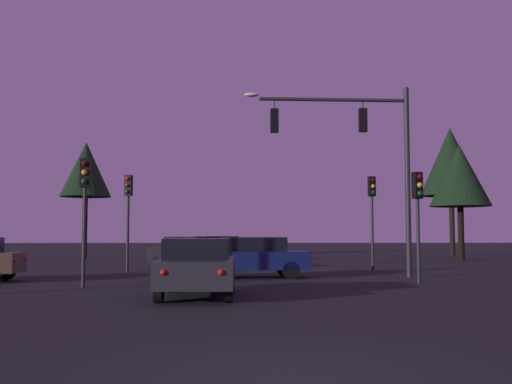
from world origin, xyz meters
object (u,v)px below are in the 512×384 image
traffic_signal_mast_arm (362,145)px  tree_left_far (460,176)px  tree_center_horizon (451,162)px  tree_behind_sign (86,170)px  traffic_light_median (418,204)px  traffic_light_corner_left (372,204)px  traffic_light_corner_right (85,195)px  car_nearside_lane (198,266)px  car_far_lane (214,248)px  traffic_light_far_side (128,203)px  car_parked_lot (191,252)px  car_crossing_left (250,256)px

traffic_signal_mast_arm → tree_left_far: bearing=57.3°
tree_center_horizon → tree_behind_sign: bearing=-177.7°
traffic_light_median → tree_behind_sign: size_ratio=0.46×
tree_left_far → tree_center_horizon: tree_center_horizon is taller
traffic_light_corner_left → traffic_light_corner_right: traffic_light_corner_left is taller
tree_behind_sign → tree_center_horizon: tree_center_horizon is taller
traffic_light_corner_left → tree_behind_sign: (-16.54, 15.20, 3.11)m
traffic_light_corner_left → traffic_light_median: (-0.12, -6.95, -0.36)m
traffic_signal_mast_arm → traffic_light_median: (1.28, -2.60, -2.35)m
traffic_light_corner_right → tree_behind_sign: (-5.60, 23.17, 3.28)m
car_nearside_lane → car_far_lane: same height
traffic_signal_mast_arm → tree_behind_sign: size_ratio=0.90×
car_far_lane → traffic_light_far_side: bearing=-109.1°
traffic_light_far_side → car_parked_lot: traffic_light_far_side is taller
car_parked_lot → tree_behind_sign: tree_behind_sign is taller
tree_center_horizon → car_nearside_lane: bearing=-122.0°
car_nearside_lane → tree_behind_sign: tree_behind_sign is taller
car_crossing_left → car_parked_lot: 5.94m
traffic_light_corner_right → traffic_light_far_side: bearing=89.0°
traffic_light_far_side → tree_left_far: 22.36m
traffic_signal_mast_arm → traffic_light_far_side: traffic_signal_mast_arm is taller
traffic_light_corner_right → car_crossing_left: traffic_light_corner_right is taller
tree_left_far → tree_center_horizon: bearing=74.5°
car_crossing_left → tree_center_horizon: tree_center_horizon is taller
tree_left_far → car_far_lane: bearing=-174.4°
traffic_light_corner_left → traffic_signal_mast_arm: bearing=-107.8°
traffic_light_median → tree_left_far: bearing=64.6°
traffic_light_median → car_nearside_lane: traffic_light_median is taller
traffic_light_corner_left → tree_behind_sign: 22.68m
traffic_light_corner_right → tree_left_far: tree_left_far is taller
tree_center_horizon → car_parked_lot: bearing=-140.2°
traffic_light_corner_left → car_far_lane: (-7.37, 9.08, -2.22)m
traffic_light_median → tree_behind_sign: bearing=126.5°
car_parked_lot → tree_behind_sign: 17.09m
traffic_light_far_side → traffic_light_corner_right: bearing=-91.0°
traffic_signal_mast_arm → car_far_lane: bearing=114.0°
traffic_signal_mast_arm → traffic_light_corner_right: (-9.54, -3.61, -2.17)m
traffic_light_corner_right → traffic_signal_mast_arm: bearing=20.7°
traffic_light_corner_right → tree_left_far: 26.80m
car_far_lane → tree_behind_sign: 12.24m
car_crossing_left → tree_behind_sign: (-10.85, 19.32, 5.32)m
car_parked_lot → tree_behind_sign: size_ratio=0.55×
traffic_light_corner_right → tree_center_horizon: tree_center_horizon is taller
car_nearside_lane → tree_left_far: bearing=54.4°
car_nearside_lane → car_crossing_left: bearing=77.2°
traffic_light_corner_right → car_crossing_left: size_ratio=0.86×
traffic_light_corner_right → traffic_light_far_side: size_ratio=0.95×
traffic_light_median → tree_left_far: (8.33, 17.56, 2.71)m
car_nearside_lane → car_far_lane: 20.07m
tree_behind_sign → traffic_light_median: bearing=-53.5°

